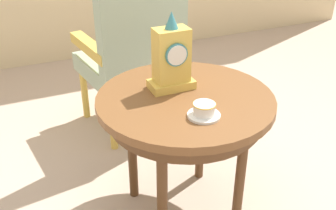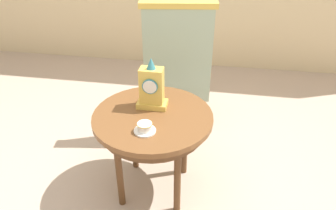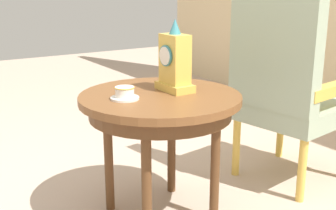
# 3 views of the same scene
# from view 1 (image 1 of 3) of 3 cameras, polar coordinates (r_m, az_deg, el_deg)

# --- Properties ---
(side_table) EXTENTS (0.75, 0.75, 0.61)m
(side_table) POSITION_cam_1_polar(r_m,az_deg,el_deg) (1.69, 2.44, -0.91)
(side_table) COLOR brown
(side_table) RESTS_ON ground
(teacup_left) EXTENTS (0.13, 0.13, 0.06)m
(teacup_left) POSITION_cam_1_polar(r_m,az_deg,el_deg) (1.51, 5.17, -0.79)
(teacup_left) COLOR white
(teacup_left) RESTS_ON side_table
(mantel_clock) EXTENTS (0.19, 0.11, 0.34)m
(mantel_clock) POSITION_cam_1_polar(r_m,az_deg,el_deg) (1.67, 0.36, 6.57)
(mantel_clock) COLOR gold
(mantel_clock) RESTS_ON side_table
(armchair) EXTENTS (0.61, 0.60, 1.14)m
(armchair) POSITION_cam_1_polar(r_m,az_deg,el_deg) (2.34, -4.86, 9.01)
(armchair) COLOR #9EB299
(armchair) RESTS_ON ground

